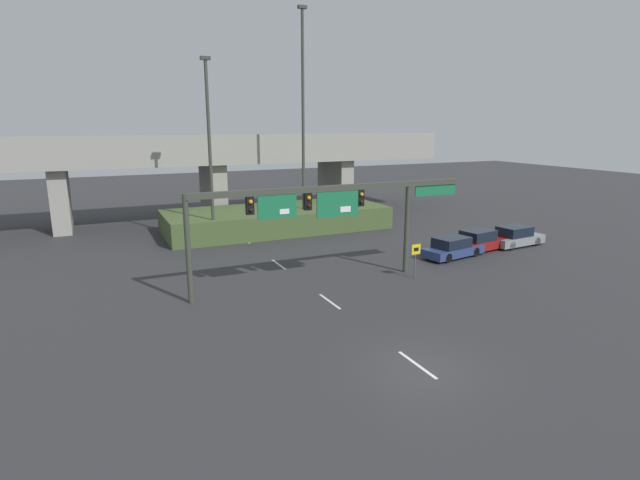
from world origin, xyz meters
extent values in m
plane|color=#2D2D30|center=(0.00, 0.00, 0.00)|extent=(160.00, 160.00, 0.00)
cube|color=silver|center=(0.00, 0.24, 0.00)|extent=(0.14, 2.40, 0.01)
cube|color=silver|center=(0.00, 7.81, 0.00)|extent=(0.14, 2.40, 0.01)
cube|color=silver|center=(0.00, 15.37, 0.00)|extent=(0.14, 2.40, 0.01)
cube|color=silver|center=(0.00, 22.94, 0.00)|extent=(0.14, 2.40, 0.01)
cube|color=silver|center=(0.00, 30.51, 0.00)|extent=(0.14, 2.40, 0.01)
cylinder|color=#383D33|center=(-6.48, 10.59, 2.79)|extent=(0.28, 0.28, 5.58)
cylinder|color=#383D33|center=(6.48, 10.59, 2.79)|extent=(0.28, 0.28, 5.58)
cube|color=#383D33|center=(1.78, 10.59, 5.42)|extent=(16.51, 0.32, 0.32)
cube|color=black|center=(-3.24, 10.59, 4.79)|extent=(0.40, 0.28, 0.95)
sphere|color=orange|center=(-3.24, 10.42, 5.00)|extent=(0.22, 0.22, 0.22)
sphere|color=black|center=(-3.24, 10.42, 4.57)|extent=(0.22, 0.22, 0.22)
cube|color=black|center=(0.00, 10.59, 4.79)|extent=(0.40, 0.28, 0.95)
sphere|color=orange|center=(0.00, 10.42, 5.00)|extent=(0.22, 0.22, 0.22)
sphere|color=black|center=(0.00, 10.42, 4.57)|extent=(0.22, 0.22, 0.22)
cube|color=black|center=(3.24, 10.59, 4.79)|extent=(0.40, 0.28, 0.95)
sphere|color=orange|center=(3.24, 10.42, 5.00)|extent=(0.22, 0.22, 0.22)
sphere|color=black|center=(3.24, 10.42, 4.57)|extent=(0.22, 0.22, 0.22)
cube|color=#196B42|center=(-1.78, 10.49, 4.64)|extent=(2.15, 0.08, 1.24)
cube|color=white|center=(-1.41, 10.44, 4.36)|extent=(0.54, 0.03, 0.27)
cube|color=#196B42|center=(1.78, 10.49, 4.54)|extent=(2.57, 0.08, 1.43)
cube|color=white|center=(2.23, 10.44, 4.22)|extent=(0.64, 0.03, 0.32)
cube|color=#196B42|center=(8.43, 10.53, 4.94)|extent=(2.95, 0.07, 0.64)
cylinder|color=#4C4C4C|center=(6.27, 9.28, 1.05)|extent=(0.08, 0.08, 2.11)
cube|color=yellow|center=(6.27, 9.24, 1.76)|extent=(0.60, 0.03, 0.60)
cube|color=black|center=(6.27, 9.22, 1.76)|extent=(0.33, 0.01, 0.21)
cylinder|color=#383D33|center=(-2.47, 22.73, 6.60)|extent=(0.24, 0.24, 13.21)
cube|color=#333333|center=(-2.47, 22.73, 13.33)|extent=(0.70, 0.36, 0.24)
cylinder|color=#383D33|center=(5.66, 24.55, 8.78)|extent=(0.24, 0.24, 17.56)
cube|color=#333333|center=(5.66, 24.55, 17.68)|extent=(0.70, 0.36, 0.24)
cube|color=gray|center=(0.00, 33.34, 6.16)|extent=(45.81, 7.20, 1.74)
cube|color=gray|center=(0.00, 29.94, 7.48)|extent=(45.81, 0.40, 0.90)
cube|color=gray|center=(-12.98, 33.34, 2.65)|extent=(1.40, 5.76, 5.30)
cube|color=gray|center=(0.00, 33.34, 2.65)|extent=(1.40, 5.76, 5.30)
cube|color=gray|center=(12.98, 33.34, 2.65)|extent=(1.40, 5.76, 5.30)
cube|color=#42562D|center=(3.61, 25.61, 0.93)|extent=(18.59, 7.29, 1.85)
cube|color=navy|center=(11.42, 12.14, 0.44)|extent=(4.75, 2.56, 0.57)
cube|color=black|center=(11.24, 12.11, 1.06)|extent=(2.59, 2.00, 0.67)
cylinder|color=black|center=(12.66, 13.17, 0.32)|extent=(0.67, 0.33, 0.64)
cylinder|color=black|center=(12.94, 11.62, 0.32)|extent=(0.67, 0.33, 0.64)
cylinder|color=black|center=(9.91, 12.67, 0.32)|extent=(0.67, 0.33, 0.64)
cylinder|color=black|center=(10.18, 11.12, 0.32)|extent=(0.67, 0.33, 0.64)
cube|color=maroon|center=(14.33, 12.83, 0.47)|extent=(4.55, 2.47, 0.62)
cube|color=black|center=(14.16, 12.81, 1.14)|extent=(2.48, 1.97, 0.72)
cylinder|color=black|center=(15.53, 13.83, 0.32)|extent=(0.67, 0.32, 0.64)
cylinder|color=black|center=(15.78, 12.25, 0.32)|extent=(0.67, 0.32, 0.64)
cylinder|color=black|center=(12.88, 13.41, 0.32)|extent=(0.67, 0.32, 0.64)
cylinder|color=black|center=(13.13, 11.83, 0.32)|extent=(0.67, 0.32, 0.64)
cube|color=gray|center=(17.79, 12.81, 0.46)|extent=(4.54, 2.23, 0.61)
cube|color=black|center=(17.62, 12.80, 1.12)|extent=(2.42, 1.86, 0.71)
cylinder|color=black|center=(19.08, 13.75, 0.32)|extent=(0.66, 0.27, 0.64)
cylinder|color=black|center=(19.22, 12.12, 0.32)|extent=(0.66, 0.27, 0.64)
cylinder|color=black|center=(16.36, 13.51, 0.32)|extent=(0.66, 0.27, 0.64)
cylinder|color=black|center=(16.51, 11.88, 0.32)|extent=(0.66, 0.27, 0.64)
camera|label=1|loc=(-10.57, -13.90, 8.89)|focal=28.00mm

